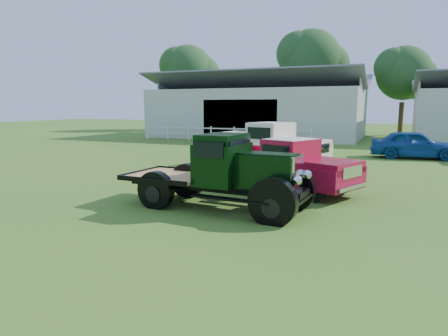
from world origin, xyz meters
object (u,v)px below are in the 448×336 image
at_px(vintage_flatbed, 219,171).
at_px(white_pickup, 269,146).
at_px(misc_car_blue, 414,144).
at_px(red_pickup, 288,164).

bearing_deg(vintage_flatbed, white_pickup, 100.25).
bearing_deg(misc_car_blue, red_pickup, 154.35).
bearing_deg(white_pickup, misc_car_blue, 63.13).
relative_size(vintage_flatbed, misc_car_blue, 1.17).
height_order(white_pickup, misc_car_blue, white_pickup).
distance_m(red_pickup, white_pickup, 4.95).
height_order(red_pickup, white_pickup, white_pickup).
distance_m(vintage_flatbed, red_pickup, 3.24).
distance_m(vintage_flatbed, white_pickup, 7.59).
bearing_deg(vintage_flatbed, misc_car_blue, 72.44).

